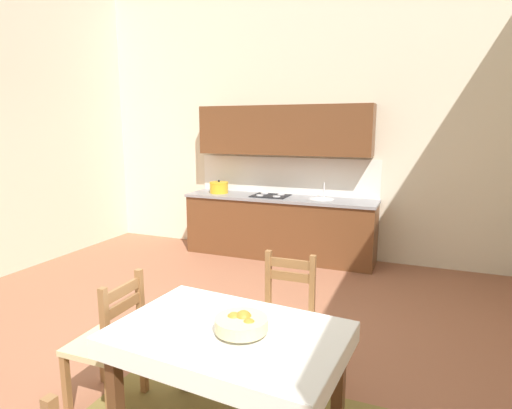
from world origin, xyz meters
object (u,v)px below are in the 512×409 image
Objects in this scene: dining_chair_kitchen_side at (284,319)px; fruit_bowl at (241,324)px; dining_table at (229,351)px; kitchen_cabinetry at (280,199)px; dining_chair_tv_side at (109,344)px.

dining_chair_kitchen_side is 0.96m from fruit_bowl.
dining_table is 0.22m from fruit_bowl.
kitchen_cabinetry reaches higher than dining_chair_tv_side.
dining_chair_kitchen_side is at bearing 39.15° from dining_chair_tv_side.
kitchen_cabinetry is at bearing 109.61° from dining_chair_kitchen_side.
kitchen_cabinetry is 3.01× the size of dining_chair_kitchen_side.
dining_chair_tv_side is (-0.99, -0.81, 0.00)m from dining_chair_kitchen_side.
kitchen_cabinetry reaches higher than fruit_bowl.
kitchen_cabinetry is at bearing 104.51° from dining_table.
dining_table is at bearing -3.33° from dining_chair_tv_side.
dining_chair_kitchen_side and dining_chair_tv_side have the same top height.
dining_chair_tv_side is at bearing -140.85° from dining_chair_kitchen_side.
dining_chair_kitchen_side reaches higher than dining_table.
dining_table is 0.88m from dining_chair_kitchen_side.
dining_chair_tv_side is (-0.93, 0.05, -0.17)m from dining_table.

